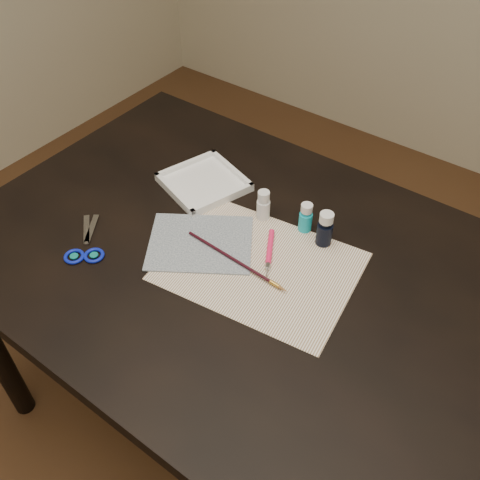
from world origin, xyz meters
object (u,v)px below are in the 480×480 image
Objects in this scene: paint_bottle_navy at (325,229)px; paint_bottle_white at (263,205)px; canvas at (200,243)px; scissors at (84,239)px; paint_bottle_cyan at (306,217)px; palette_tray at (204,182)px; paper at (260,266)px.

paint_bottle_white is at bearing -176.70° from paint_bottle_navy.
canvas is 1.30× the size of scissors.
paint_bottle_cyan reaches higher than palette_tray.
paint_bottle_cyan is 0.86× the size of paint_bottle_navy.
paper is at bearing -95.97° from paint_bottle_cyan.
paper is 2.21× the size of palette_tray.
paint_bottle_navy reaches higher than palette_tray.
paint_bottle_navy is 0.36m from palette_tray.
scissors is at bearing -155.26° from paper.
paint_bottle_white is at bearing -90.65° from scissors.
canvas is 0.25m from paint_bottle_cyan.
paint_bottle_cyan is at bearing 47.42° from canvas.
palette_tray is (-0.36, 0.00, -0.03)m from paint_bottle_navy.
canvas reaches higher than paper.
paint_bottle_navy reaches higher than canvas.
paint_bottle_white is 0.11m from paint_bottle_cyan.
paint_bottle_navy is at bearing 63.00° from paper.
scissors is (-0.40, -0.34, -0.03)m from paint_bottle_cyan.
canvas is at bearing -111.91° from paint_bottle_white.
paint_bottle_cyan is at bearing 2.16° from palette_tray.
paper is 0.32m from palette_tray.
paint_bottle_white is at bearing 68.09° from canvas.
paint_bottle_white is 0.43m from scissors.
paint_bottle_cyan is 0.30m from palette_tray.
paint_bottle_cyan reaches higher than canvas.
paint_bottle_white is 1.03× the size of paint_bottle_cyan.
palette_tray is at bearing 152.02° from paper.
paint_bottle_cyan reaches higher than paper.
paint_bottle_navy is (0.08, 0.15, 0.04)m from paper.
paper is 0.15m from canvas.
canvas is at bearing -132.58° from paint_bottle_cyan.
paint_bottle_navy is at bearing 36.86° from canvas.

